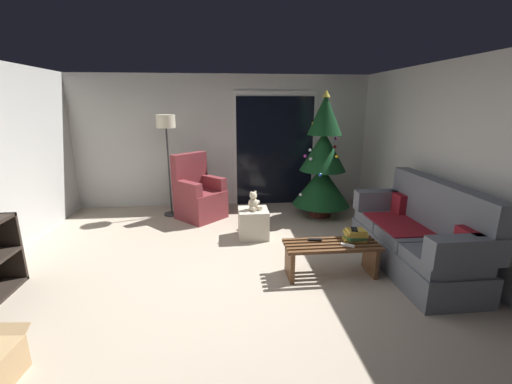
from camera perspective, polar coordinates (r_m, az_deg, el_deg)
The scene contains 16 objects.
ground_plane at distance 4.02m, azimuth -4.85°, elevation -14.58°, with size 7.00×7.00×0.00m, color #B2A38E.
wall_back at distance 6.60m, azimuth -5.56°, elevation 8.57°, with size 5.72×0.12×2.50m, color beige.
wall_right at distance 4.59m, azimuth 33.35°, elevation 3.37°, with size 0.12×6.00×2.50m, color beige.
patio_door_frame at distance 6.62m, azimuth 3.20°, elevation 7.33°, with size 1.60×0.02×2.20m, color silver.
patio_door_glass at distance 6.61m, azimuth 3.22°, elevation 6.88°, with size 1.50×0.02×2.10m, color black.
couch at distance 4.55m, azimuth 25.89°, elevation -6.93°, with size 0.78×1.94×1.08m.
coffee_table at distance 4.07m, azimuth 12.68°, elevation -10.27°, with size 1.10×0.40×0.40m.
remote_white at distance 3.98m, azimuth 15.38°, elevation -8.74°, with size 0.04×0.16×0.02m, color silver.
remote_black at distance 4.05m, azimuth 10.03°, elevation -8.02°, with size 0.04×0.16×0.02m, color black.
book_stack at distance 4.14m, azimuth 16.61°, elevation -7.08°, with size 0.28×0.22×0.14m.
cell_phone at distance 4.10m, azimuth 16.42°, elevation -6.13°, with size 0.07×0.14×0.01m, color black.
christmas_tree at distance 5.94m, azimuth 11.31°, elevation 4.85°, with size 1.01×1.01×2.19m.
armchair at distance 5.95m, azimuth -9.77°, elevation -0.60°, with size 0.97×0.97×1.13m.
floor_lamp at distance 6.02m, azimuth -15.05°, elevation 9.97°, with size 0.32×0.32×1.78m.
ottoman at distance 5.07m, azimuth -0.46°, elevation -5.35°, with size 0.44×0.44×0.43m, color beige.
teddy_bear_cream at distance 4.96m, azimuth -0.39°, elevation -1.72°, with size 0.21×0.22×0.29m.
Camera 1 is at (-0.02, -3.50, 1.98)m, focal length 23.44 mm.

